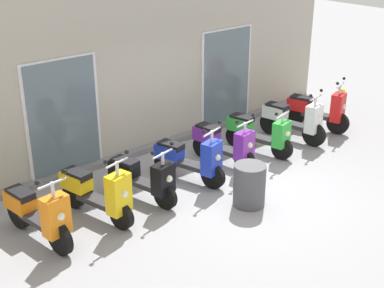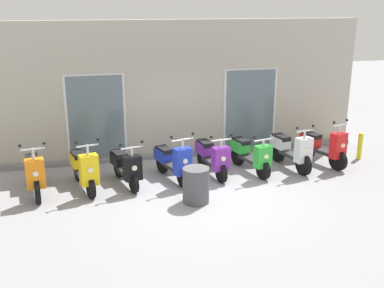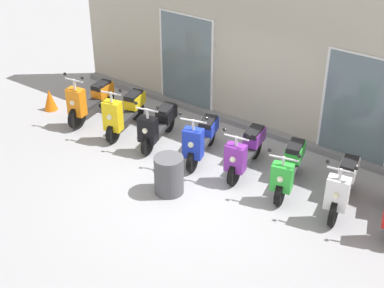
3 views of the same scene
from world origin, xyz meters
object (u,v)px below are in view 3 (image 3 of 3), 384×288
Objects in this scene: scooter_purple at (245,150)px; scooter_white at (343,185)px; scooter_orange at (90,100)px; scooter_green at (289,167)px; traffic_cone at (50,100)px; scooter_blue at (201,138)px; scooter_black at (158,124)px; trash_bin at (169,175)px; scooter_yellow at (124,112)px.

scooter_white is (2.03, -0.06, 0.03)m from scooter_purple.
scooter_orange is 1.02× the size of scooter_white.
scooter_green reaches higher than traffic_cone.
scooter_blue is 1.95m from scooter_green.
scooter_white is 3.09× the size of traffic_cone.
scooter_orange is 6.07m from scooter_white.
scooter_orange is at bearing 12.58° from traffic_cone.
scooter_black is 0.93× the size of scooter_white.
scooter_orange is at bearing -178.83° from scooter_blue.
trash_bin is (4.38, -1.03, 0.12)m from traffic_cone.
scooter_black is 3.05m from scooter_green.
scooter_purple is 2.05× the size of trash_bin.
traffic_cone is (-6.12, -0.39, -0.19)m from scooter_green.
scooter_green is 2.25m from trash_bin.
trash_bin is (2.23, -1.27, -0.11)m from scooter_yellow.
scooter_black reaches higher than trash_bin.
scooter_yellow is 1.02× the size of scooter_blue.
scooter_black reaches higher than traffic_cone.
scooter_white reaches higher than scooter_black.
scooter_black is 3.09m from traffic_cone.
scooter_blue reaches higher than scooter_green.
scooter_yellow is 3.01m from scooter_purple.
scooter_blue is 2.04× the size of trash_bin.
scooter_white is at bearing 1.41° from scooter_yellow.
scooter_green is at bearing 2.19° from scooter_blue.
scooter_blue is at bearing 2.00° from scooter_yellow.
scooter_black reaches higher than scooter_purple.
scooter_yellow is 3.97m from scooter_green.
traffic_cone is (-5.15, -0.42, -0.20)m from scooter_purple.
scooter_black is at bearing -178.06° from scooter_green.
scooter_black is (1.96, 0.03, -0.03)m from scooter_orange.
scooter_blue is (3.06, 0.06, -0.02)m from scooter_orange.
scooter_green is at bearing 3.61° from traffic_cone.
scooter_green is (3.05, 0.10, -0.00)m from scooter_black.
scooter_orange is at bearing -178.43° from scooter_green.
scooter_blue is at bearing 1.17° from scooter_orange.
trash_bin is at bearing -29.76° from scooter_yellow.
scooter_orange reaches higher than trash_bin.
scooter_yellow reaches higher than scooter_green.
scooter_purple is 0.97m from scooter_green.
traffic_cone is 4.50m from trash_bin.
trash_bin is at bearing -81.24° from scooter_blue.
scooter_blue is (2.02, 0.07, -0.02)m from scooter_yellow.
scooter_black is at bearing 5.26° from traffic_cone.
scooter_yellow is 0.97× the size of scooter_white.
scooter_green reaches higher than trash_bin.
scooter_black is 1.86m from trash_bin.
scooter_purple is at bearing 62.05° from trash_bin.
scooter_orange is at bearing -177.51° from scooter_purple.
scooter_white reaches higher than traffic_cone.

